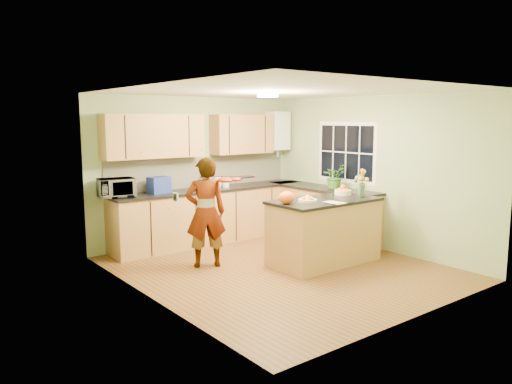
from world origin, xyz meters
TOP-DOWN VIEW (x-y plane):
  - floor at (0.00, 0.00)m, footprint 4.50×4.50m
  - ceiling at (0.00, 0.00)m, footprint 4.00×4.50m
  - wall_back at (0.00, 2.25)m, footprint 4.00×0.02m
  - wall_front at (0.00, -2.25)m, footprint 4.00×0.02m
  - wall_left at (-2.00, 0.00)m, footprint 0.02×4.50m
  - wall_right at (2.00, 0.00)m, footprint 0.02×4.50m
  - back_counter at (0.10, 1.95)m, footprint 3.64×0.62m
  - right_counter at (1.70, 0.85)m, footprint 0.62×2.24m
  - splashback at (0.10, 2.23)m, footprint 3.60×0.02m
  - upper_cabinets at (-0.18, 2.08)m, footprint 3.20×0.34m
  - boiler at (1.70, 2.09)m, footprint 0.40×0.30m
  - window_right at (1.99, 0.60)m, footprint 0.01×1.30m
  - light_switch at (-1.99, -0.60)m, footprint 0.02×0.09m
  - ceiling_lamp at (0.00, 0.30)m, footprint 0.30×0.30m
  - peninsula_island at (0.70, -0.17)m, footprint 1.66×0.85m
  - fruit_dish at (0.35, -0.17)m, footprint 0.27×0.27m
  - orange_bowl at (1.25, -0.02)m, footprint 0.26×0.26m
  - flower_vase at (1.30, -0.35)m, footprint 0.25×0.25m
  - orange_bag at (0.00, -0.12)m, footprint 0.26×0.23m
  - papers at (0.60, -0.47)m, footprint 0.20×0.27m
  - violinist at (-0.78, 0.74)m, footprint 0.68×0.58m
  - violin at (-0.58, 0.52)m, footprint 0.58×0.50m
  - microwave at (-1.60, 1.96)m, footprint 0.57×0.43m
  - blue_box at (-0.88, 1.98)m, footprint 0.35×0.27m
  - kettle at (-0.09, 1.94)m, footprint 0.14×0.14m
  - jar_cream at (0.27, 2.00)m, footprint 0.14×0.14m
  - jar_white at (0.38, 1.91)m, footprint 0.13×0.13m
  - potted_plant at (1.70, 0.59)m, footprint 0.46×0.41m

SIDE VIEW (x-z plane):
  - floor at x=0.00m, z-range 0.00..0.00m
  - back_counter at x=0.10m, z-range 0.00..0.94m
  - right_counter at x=1.70m, z-range 0.00..0.94m
  - peninsula_island at x=0.70m, z-range 0.00..0.95m
  - violinist at x=-0.78m, z-range 0.00..1.59m
  - papers at x=0.60m, z-range 0.95..0.96m
  - fruit_dish at x=0.35m, z-range 0.94..1.04m
  - orange_bowl at x=1.25m, z-range 0.94..1.09m
  - jar_cream at x=0.27m, z-range 0.94..1.11m
  - jar_white at x=0.38m, z-range 0.94..1.12m
  - orange_bag at x=0.00m, z-range 0.95..1.13m
  - kettle at x=-0.09m, z-range 0.92..1.18m
  - blue_box at x=-0.88m, z-range 0.94..1.20m
  - microwave at x=-1.60m, z-range 0.94..1.23m
  - potted_plant at x=1.70m, z-range 0.94..1.38m
  - splashback at x=0.10m, z-range 0.94..1.46m
  - wall_back at x=0.00m, z-range 0.00..2.50m
  - wall_front at x=0.00m, z-range 0.00..2.50m
  - wall_left at x=-2.00m, z-range 0.00..2.50m
  - wall_right at x=2.00m, z-range 0.00..2.50m
  - flower_vase at x=1.30m, z-range 1.03..1.49m
  - violin at x=-0.58m, z-range 1.20..1.34m
  - light_switch at x=-1.99m, z-range 1.26..1.34m
  - window_right at x=1.99m, z-range 1.02..2.08m
  - upper_cabinets at x=-0.18m, z-range 1.50..2.20m
  - boiler at x=1.70m, z-range 1.47..2.33m
  - ceiling_lamp at x=0.00m, z-range 2.43..2.50m
  - ceiling at x=0.00m, z-range 2.49..2.51m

